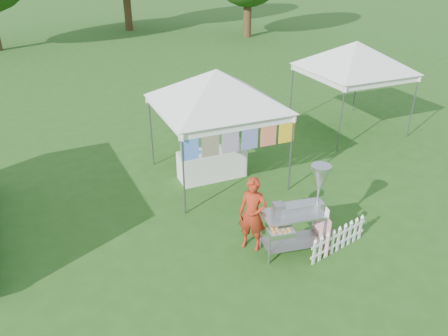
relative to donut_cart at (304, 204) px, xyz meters
name	(u,v)px	position (x,y,z in m)	size (l,w,h in m)	color
ground	(281,248)	(-0.31, 0.24, -1.13)	(120.00, 120.00, 0.00)	#234F16
canopy_main	(217,70)	(-0.31, 3.73, 1.85)	(4.24, 4.24, 3.45)	#59595E
canopy_right	(357,41)	(5.19, 5.24, 1.86)	(4.24, 4.24, 3.45)	#59595E
donut_cart	(304,204)	(0.00, 0.00, 0.00)	(1.50, 0.93, 1.93)	gray
vendor	(252,214)	(-0.88, 0.52, -0.32)	(0.60, 0.39, 1.63)	maroon
picket_fence	(338,240)	(0.71, -0.32, -0.85)	(1.58, 0.39, 0.56)	white
display_table	(212,164)	(-0.45, 3.76, -0.74)	(1.80, 0.70, 0.78)	white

